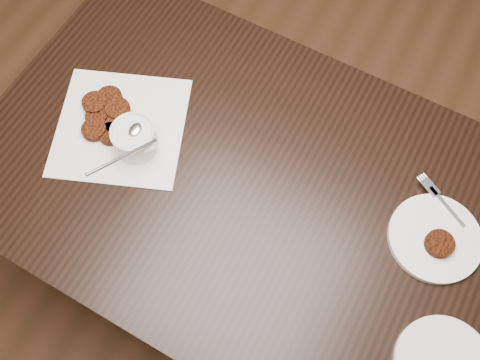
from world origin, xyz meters
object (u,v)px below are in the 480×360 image
at_px(napkin, 121,127).
at_px(plate_with_patty, 436,237).
at_px(table, 244,231).
at_px(sauce_ramekin, 132,131).

relative_size(napkin, plate_with_patty, 1.49).
relative_size(table, sauce_ramekin, 9.18).
xyz_separation_m(sauce_ramekin, plate_with_patty, (0.71, 0.13, -0.06)).
xyz_separation_m(napkin, plate_with_patty, (0.77, 0.10, 0.01)).
distance_m(napkin, sauce_ramekin, 0.10).
bearing_deg(plate_with_patty, napkin, -172.44).
relative_size(sauce_ramekin, plate_with_patty, 0.69).
distance_m(table, sauce_ramekin, 0.53).
distance_m(table, plate_with_patty, 0.59).
bearing_deg(napkin, table, 3.98).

